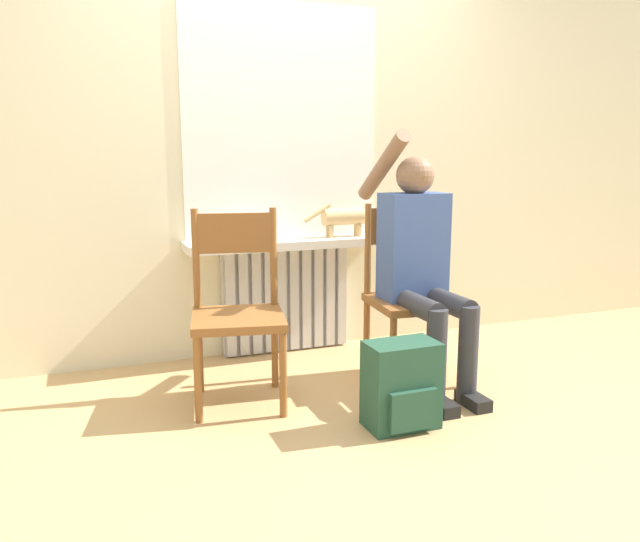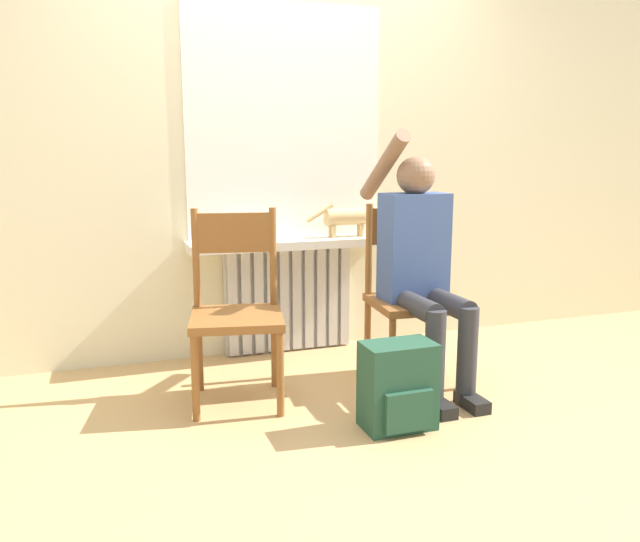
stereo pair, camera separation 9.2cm
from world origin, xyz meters
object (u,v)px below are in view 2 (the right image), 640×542
person (422,260)px  backpack (398,387)px  chair_left (236,307)px  cat (352,216)px  chair_right (411,293)px

person → backpack: bearing=-127.3°
chair_left → backpack: 0.88m
chair_left → person: size_ratio=0.71×
backpack → cat: bearing=77.9°
chair_right → cat: (-0.10, 0.60, 0.36)m
chair_left → chair_right: (0.96, 0.00, 0.00)m
person → cat: (-0.10, 0.71, 0.17)m
chair_right → person: 0.23m
backpack → chair_right: bearing=58.3°
chair_right → cat: size_ratio=1.99×
chair_right → person: size_ratio=0.71×
chair_left → person: person is taller
cat → chair_left: bearing=-145.2°
chair_right → chair_left: bearing=-174.7°
person → backpack: person is taller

